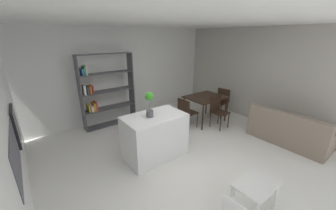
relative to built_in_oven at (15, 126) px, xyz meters
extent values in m
plane|color=silver|center=(2.55, -1.02, -1.12)|extent=(8.93, 8.93, 0.00)
cube|color=white|center=(2.55, -1.02, 1.62)|extent=(6.50, 5.84, 0.06)
cube|color=silver|center=(2.55, 1.87, 0.24)|extent=(6.50, 0.06, 2.71)
cube|color=#B2ADA3|center=(5.77, -1.02, 0.24)|extent=(0.06, 5.84, 2.71)
cube|color=#4C4C56|center=(-0.02, -0.97, -0.01)|extent=(0.01, 1.18, 0.57)
cube|color=black|center=(0.00, 0.00, 0.00)|extent=(0.04, 0.59, 0.60)
cylinder|color=#B7BABC|center=(-0.03, 0.00, 0.24)|extent=(0.02, 0.47, 0.02)
cube|color=white|center=(2.22, -0.61, -0.65)|extent=(1.25, 0.76, 0.93)
cylinder|color=#4C4C51|center=(2.12, -0.61, -0.12)|extent=(0.14, 0.14, 0.13)
cylinder|color=#476633|center=(2.12, -0.61, 0.06)|extent=(0.01, 0.01, 0.23)
sphere|color=#368E24|center=(2.12, -0.61, 0.24)|extent=(0.17, 0.17, 0.17)
cube|color=#4C4C51|center=(1.35, 1.52, -0.11)|extent=(0.02, 0.34, 2.03)
cube|color=#4C4C51|center=(2.81, 1.52, -0.11)|extent=(0.02, 0.34, 2.03)
cube|color=#4C4C51|center=(2.08, 1.52, 0.90)|extent=(1.48, 0.34, 0.02)
cube|color=#4C4C51|center=(2.08, 1.52, -1.11)|extent=(1.48, 0.34, 0.02)
cube|color=#4C4C51|center=(2.08, 1.52, -0.60)|extent=(1.43, 0.34, 0.02)
cube|color=#4C4C51|center=(2.08, 1.52, -0.11)|extent=(1.43, 0.34, 0.02)
cube|color=#4C4C51|center=(2.08, 1.52, 0.39)|extent=(1.43, 0.34, 0.02)
cube|color=gold|center=(1.50, 1.52, -0.50)|extent=(0.04, 0.28, 0.18)
cube|color=silver|center=(1.57, 1.52, -0.52)|extent=(0.06, 0.28, 0.14)
cube|color=orange|center=(1.64, 1.52, -0.48)|extent=(0.06, 0.28, 0.22)
cube|color=red|center=(1.70, 1.52, -0.47)|extent=(0.04, 0.28, 0.24)
cube|color=silver|center=(1.45, 1.52, 0.03)|extent=(0.06, 0.28, 0.24)
cube|color=#38383D|center=(1.53, 1.52, 0.00)|extent=(0.06, 0.28, 0.19)
cube|color=orange|center=(1.59, 1.52, 0.01)|extent=(0.04, 0.28, 0.21)
cube|color=red|center=(1.65, 1.52, 0.01)|extent=(0.03, 0.28, 0.21)
cube|color=#2D6BAD|center=(1.47, 1.52, 0.49)|extent=(0.04, 0.28, 0.17)
cube|color=#338E4C|center=(1.51, 1.52, 0.51)|extent=(0.03, 0.28, 0.21)
cube|color=silver|center=(1.56, 1.52, 0.52)|extent=(0.04, 0.28, 0.24)
cube|color=white|center=(2.58, -2.67, -0.65)|extent=(0.62, 0.44, 0.03)
cube|color=white|center=(2.85, -2.86, -0.89)|extent=(0.04, 0.04, 0.45)
cube|color=white|center=(2.31, -2.49, -0.89)|extent=(0.04, 0.04, 0.45)
cube|color=white|center=(2.85, -2.49, -0.89)|extent=(0.04, 0.04, 0.45)
cube|color=white|center=(2.15, -2.67, -0.83)|extent=(0.35, 0.35, 0.02)
cube|color=white|center=(2.01, -2.69, -0.70)|extent=(0.06, 0.31, 0.23)
cube|color=white|center=(2.27, -2.53, -0.98)|extent=(0.03, 0.03, 0.28)
cube|color=black|center=(4.42, -0.01, -0.36)|extent=(1.12, 0.89, 0.03)
cylinder|color=black|center=(3.92, -0.40, -0.74)|extent=(0.04, 0.04, 0.75)
cylinder|color=black|center=(4.92, -0.40, -0.74)|extent=(0.04, 0.04, 0.75)
cylinder|color=black|center=(3.92, 0.37, -0.74)|extent=(0.04, 0.04, 0.75)
cylinder|color=black|center=(4.92, 0.37, -0.74)|extent=(0.04, 0.04, 0.75)
cube|color=black|center=(5.10, -0.01, -0.66)|extent=(0.49, 0.48, 0.03)
cube|color=black|center=(5.30, 0.01, -0.45)|extent=(0.08, 0.43, 0.39)
cylinder|color=black|center=(4.89, 0.15, -0.89)|extent=(0.03, 0.03, 0.45)
cylinder|color=black|center=(4.93, -0.22, -0.89)|extent=(0.03, 0.03, 0.45)
cylinder|color=black|center=(5.27, 0.20, -0.89)|extent=(0.03, 0.03, 0.45)
cylinder|color=black|center=(5.31, -0.18, -0.89)|extent=(0.03, 0.03, 0.45)
cube|color=black|center=(4.42, -0.58, -0.66)|extent=(0.42, 0.41, 0.03)
cube|color=black|center=(4.42, -0.39, -0.44)|extent=(0.42, 0.04, 0.43)
cylinder|color=black|center=(4.25, -0.75, -0.90)|extent=(0.03, 0.03, 0.44)
cylinder|color=black|center=(4.60, -0.74, -0.90)|extent=(0.03, 0.03, 0.44)
cylinder|color=black|center=(4.24, -0.41, -0.90)|extent=(0.03, 0.03, 0.44)
cylinder|color=black|center=(4.59, -0.40, -0.90)|extent=(0.03, 0.03, 0.44)
cube|color=black|center=(3.74, -0.01, -0.67)|extent=(0.41, 0.45, 0.03)
cube|color=black|center=(3.55, -0.01, -0.46)|extent=(0.03, 0.45, 0.39)
cylinder|color=black|center=(3.92, -0.20, -0.90)|extent=(0.03, 0.03, 0.43)
cylinder|color=black|center=(3.91, 0.19, -0.90)|extent=(0.03, 0.03, 0.43)
cylinder|color=black|center=(3.57, -0.21, -0.90)|extent=(0.03, 0.03, 0.43)
cylinder|color=black|center=(3.57, 0.18, -0.90)|extent=(0.03, 0.03, 0.43)
cube|color=gray|center=(5.18, -2.11, -0.94)|extent=(0.91, 1.71, 0.37)
cube|color=gray|center=(4.81, -2.11, -0.52)|extent=(0.18, 1.71, 0.47)
cube|color=gray|center=(5.22, -2.90, -0.65)|extent=(0.71, 0.14, 0.20)
cube|color=gray|center=(5.22, -1.32, -0.65)|extent=(0.71, 0.14, 0.20)
camera|label=1|loc=(0.23, -3.68, 1.34)|focal=20.79mm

